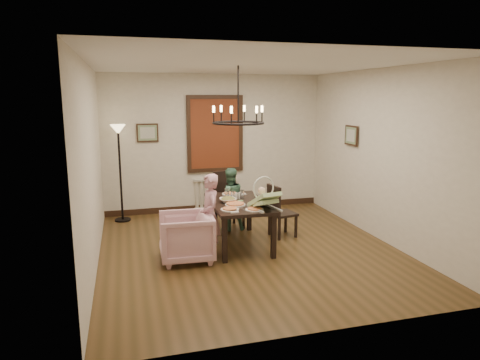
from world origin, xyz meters
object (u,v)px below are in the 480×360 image
chair_far (230,200)px  baby_bouncer (264,198)px  chair_right (283,210)px  seated_man (230,204)px  dining_table (238,207)px  drinking_glass (233,196)px  floor_lamp (120,175)px  armchair (186,237)px  elderly_woman (210,223)px

chair_far → baby_bouncer: bearing=-96.8°
chair_far → chair_right: 1.04m
chair_far → seated_man: chair_far is taller
dining_table → seated_man: bearing=87.5°
chair_right → drinking_glass: 0.94m
drinking_glass → floor_lamp: 2.45m
dining_table → floor_lamp: floor_lamp is taller
armchair → drinking_glass: drinking_glass is taller
seated_man → baby_bouncer: (0.20, -1.34, 0.41)m
chair_right → seated_man: size_ratio=0.97×
armchair → seated_man: seated_man is taller
seated_man → baby_bouncer: bearing=95.0°
armchair → elderly_woman: elderly_woman is taller
baby_bouncer → floor_lamp: floor_lamp is taller
drinking_glass → floor_lamp: floor_lamp is taller
drinking_glass → chair_right: bearing=2.0°
drinking_glass → chair_far: bearing=79.8°
dining_table → armchair: 1.04m
elderly_woman → baby_bouncer: bearing=75.2°
baby_bouncer → floor_lamp: bearing=117.6°
dining_table → armchair: (-0.90, -0.44, -0.28)m
seated_man → dining_table: bearing=82.6°
chair_far → floor_lamp: floor_lamp is taller
baby_bouncer → drinking_glass: baby_bouncer is taller
armchair → seated_man: (0.96, 1.24, 0.12)m
dining_table → drinking_glass: (-0.05, 0.19, 0.15)m
chair_far → floor_lamp: size_ratio=0.57×
dining_table → chair_far: bearing=86.1°
chair_far → drinking_glass: 0.81m
chair_far → floor_lamp: bearing=139.8°
armchair → elderly_woman: size_ratio=0.75×
dining_table → elderly_woman: size_ratio=1.49×
floor_lamp → dining_table: bearing=-46.7°
chair_far → chair_right: (0.75, -0.72, -0.06)m
elderly_woman → drinking_glass: elderly_woman is taller
elderly_woman → chair_far: bearing=151.3°
elderly_woman → floor_lamp: size_ratio=0.57×
seated_man → chair_right: bearing=139.7°
dining_table → floor_lamp: (-1.79, 1.90, 0.28)m
elderly_woman → seated_man: (0.59, 1.18, -0.05)m
drinking_glass → seated_man: bearing=80.6°
armchair → floor_lamp: floor_lamp is taller
dining_table → floor_lamp: 2.63m
baby_bouncer → floor_lamp: 3.19m
elderly_woman → drinking_glass: bearing=135.6°
chair_right → baby_bouncer: (-0.58, -0.75, 0.42)m
chair_right → baby_bouncer: 1.04m
chair_right → drinking_glass: size_ratio=7.27×
chair_right → elderly_woman: (-1.37, -0.59, 0.06)m
chair_far → seated_man: 0.15m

